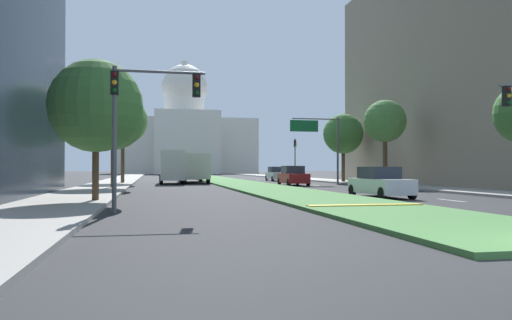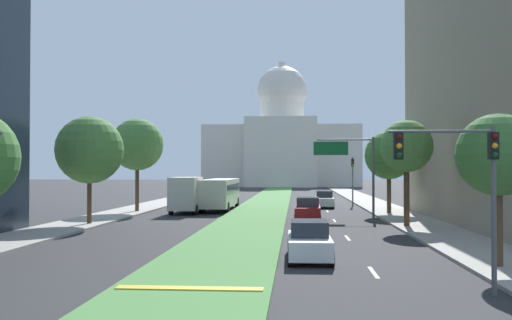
{
  "view_description": "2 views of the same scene",
  "coord_description": "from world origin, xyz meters",
  "px_view_note": "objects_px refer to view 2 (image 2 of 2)",
  "views": [
    {
      "loc": [
        -8.03,
        -7.81,
        1.62
      ],
      "look_at": [
        2.75,
        45.05,
        2.4
      ],
      "focal_mm": 35.34,
      "sensor_mm": 36.0,
      "label": 1
    },
    {
      "loc": [
        3.32,
        -6.73,
        3.87
      ],
      "look_at": [
        -0.69,
        48.85,
        4.83
      ],
      "focal_mm": 38.83,
      "sensor_mm": 36.0,
      "label": 2
    }
  ],
  "objects_px": {
    "traffic_light_near_right": "(466,172)",
    "sedan_midblock": "(308,210)",
    "capitol_building": "(282,145)",
    "overhead_guide_sign": "(352,160)",
    "street_tree_right_near": "(498,156)",
    "city_bus": "(220,192)",
    "sedan_lead_stopped": "(309,241)",
    "street_tree_left_far": "(137,145)",
    "sedan_distant": "(324,200)",
    "traffic_light_far_right": "(353,175)",
    "street_tree_left_mid": "(90,150)",
    "box_truck_delivery": "(188,194)",
    "street_tree_right_mid": "(406,147)",
    "street_tree_right_far": "(389,156)"
  },
  "relations": [
    {
      "from": "capitol_building",
      "to": "street_tree_right_near",
      "type": "relative_size",
      "value": 5.96
    },
    {
      "from": "capitol_building",
      "to": "street_tree_right_far",
      "type": "relative_size",
      "value": 5.01
    },
    {
      "from": "capitol_building",
      "to": "traffic_light_near_right",
      "type": "xyz_separation_m",
      "value": [
        8.54,
        -114.71,
        -5.92
      ]
    },
    {
      "from": "traffic_light_near_right",
      "to": "street_tree_right_near",
      "type": "relative_size",
      "value": 0.86
    },
    {
      "from": "street_tree_left_mid",
      "to": "street_tree_right_mid",
      "type": "height_order",
      "value": "street_tree_left_mid"
    },
    {
      "from": "capitol_building",
      "to": "traffic_light_near_right",
      "type": "distance_m",
      "value": 115.18
    },
    {
      "from": "street_tree_right_far",
      "to": "sedan_distant",
      "type": "distance_m",
      "value": 10.69
    },
    {
      "from": "street_tree_right_near",
      "to": "street_tree_left_mid",
      "type": "xyz_separation_m",
      "value": [
        -22.09,
        15.45,
        0.81
      ]
    },
    {
      "from": "overhead_guide_sign",
      "to": "street_tree_right_near",
      "type": "relative_size",
      "value": 1.08
    },
    {
      "from": "street_tree_left_far",
      "to": "box_truck_delivery",
      "type": "distance_m",
      "value": 6.46
    },
    {
      "from": "street_tree_right_mid",
      "to": "sedan_distant",
      "type": "xyz_separation_m",
      "value": [
        -4.43,
        19.4,
        -4.58
      ]
    },
    {
      "from": "traffic_light_near_right",
      "to": "sedan_midblock",
      "type": "distance_m",
      "value": 25.46
    },
    {
      "from": "box_truck_delivery",
      "to": "overhead_guide_sign",
      "type": "bearing_deg",
      "value": -12.43
    },
    {
      "from": "sedan_midblock",
      "to": "city_bus",
      "type": "distance_m",
      "value": 13.0
    },
    {
      "from": "capitol_building",
      "to": "sedan_lead_stopped",
      "type": "distance_m",
      "value": 108.57
    },
    {
      "from": "traffic_light_far_right",
      "to": "overhead_guide_sign",
      "type": "distance_m",
      "value": 14.52
    },
    {
      "from": "street_tree_right_far",
      "to": "sedan_distant",
      "type": "relative_size",
      "value": 1.58
    },
    {
      "from": "sedan_lead_stopped",
      "to": "sedan_midblock",
      "type": "bearing_deg",
      "value": 88.95
    },
    {
      "from": "sedan_distant",
      "to": "street_tree_left_mid",
      "type": "bearing_deg",
      "value": -131.69
    },
    {
      "from": "street_tree_right_far",
      "to": "box_truck_delivery",
      "type": "height_order",
      "value": "street_tree_right_far"
    },
    {
      "from": "capitol_building",
      "to": "street_tree_left_mid",
      "type": "distance_m",
      "value": 95.48
    },
    {
      "from": "capitol_building",
      "to": "overhead_guide_sign",
      "type": "bearing_deg",
      "value": -84.83
    },
    {
      "from": "sedan_lead_stopped",
      "to": "box_truck_delivery",
      "type": "distance_m",
      "value": 26.47
    },
    {
      "from": "capitol_building",
      "to": "street_tree_left_mid",
      "type": "xyz_separation_m",
      "value": [
        -10.98,
        -94.74,
        -4.49
      ]
    },
    {
      "from": "sedan_lead_stopped",
      "to": "sedan_midblock",
      "type": "distance_m",
      "value": 18.34
    },
    {
      "from": "street_tree_right_near",
      "to": "city_bus",
      "type": "distance_m",
      "value": 34.11
    },
    {
      "from": "capitol_building",
      "to": "overhead_guide_sign",
      "type": "height_order",
      "value": "capitol_building"
    },
    {
      "from": "street_tree_left_far",
      "to": "street_tree_right_far",
      "type": "bearing_deg",
      "value": -1.25
    },
    {
      "from": "street_tree_right_mid",
      "to": "street_tree_right_far",
      "type": "height_order",
      "value": "street_tree_right_far"
    },
    {
      "from": "street_tree_right_mid",
      "to": "sedan_lead_stopped",
      "type": "relative_size",
      "value": 1.55
    },
    {
      "from": "capitol_building",
      "to": "street_tree_right_near",
      "type": "distance_m",
      "value": 110.88
    },
    {
      "from": "street_tree_left_far",
      "to": "street_tree_right_near",
      "type": "bearing_deg",
      "value": -50.63
    },
    {
      "from": "capitol_building",
      "to": "street_tree_right_far",
      "type": "xyz_separation_m",
      "value": [
        11.33,
        -83.8,
        -4.63
      ]
    },
    {
      "from": "sedan_midblock",
      "to": "sedan_distant",
      "type": "xyz_separation_m",
      "value": [
        1.99,
        14.35,
        -0.02
      ]
    },
    {
      "from": "traffic_light_near_right",
      "to": "overhead_guide_sign",
      "type": "distance_m",
      "value": 27.92
    },
    {
      "from": "overhead_guide_sign",
      "to": "box_truck_delivery",
      "type": "height_order",
      "value": "overhead_guide_sign"
    },
    {
      "from": "sedan_distant",
      "to": "overhead_guide_sign",
      "type": "bearing_deg",
      "value": -81.84
    },
    {
      "from": "traffic_light_near_right",
      "to": "street_tree_left_mid",
      "type": "distance_m",
      "value": 27.95
    },
    {
      "from": "capitol_building",
      "to": "overhead_guide_sign",
      "type": "xyz_separation_m",
      "value": [
        7.85,
        -86.81,
        -5.1
      ]
    },
    {
      "from": "capitol_building",
      "to": "street_tree_left_far",
      "type": "xyz_separation_m",
      "value": [
        -10.94,
        -83.31,
        -3.6
      ]
    },
    {
      "from": "overhead_guide_sign",
      "to": "street_tree_left_far",
      "type": "height_order",
      "value": "street_tree_left_far"
    },
    {
      "from": "capitol_building",
      "to": "street_tree_left_mid",
      "type": "relative_size",
      "value": 4.76
    },
    {
      "from": "traffic_light_far_right",
      "to": "overhead_guide_sign",
      "type": "height_order",
      "value": "overhead_guide_sign"
    },
    {
      "from": "box_truck_delivery",
      "to": "street_tree_left_mid",
      "type": "bearing_deg",
      "value": -113.14
    },
    {
      "from": "street_tree_right_near",
      "to": "sedan_lead_stopped",
      "type": "distance_m",
      "value": 8.35
    },
    {
      "from": "sedan_midblock",
      "to": "box_truck_delivery",
      "type": "bearing_deg",
      "value": 149.84
    },
    {
      "from": "traffic_light_far_right",
      "to": "street_tree_right_mid",
      "type": "xyz_separation_m",
      "value": [
        1.26,
        -22.41,
        2.06
      ]
    },
    {
      "from": "traffic_light_near_right",
      "to": "street_tree_right_far",
      "type": "bearing_deg",
      "value": 84.85
    },
    {
      "from": "city_bus",
      "to": "sedan_distant",
      "type": "bearing_deg",
      "value": 22.72
    },
    {
      "from": "street_tree_left_far",
      "to": "sedan_distant",
      "type": "relative_size",
      "value": 1.86
    }
  ]
}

